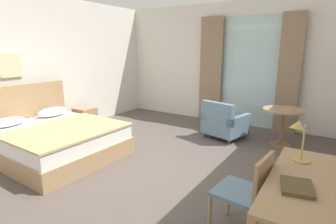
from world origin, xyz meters
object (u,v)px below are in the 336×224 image
object	(u,v)px
bed	(54,139)
closed_book	(297,187)
desk_chair	(248,190)
desk_lamp	(299,133)
round_cafe_table	(283,118)
framed_picture	(10,65)
armchair_by_window	(224,123)
nightstand	(85,118)
writing_desk	(302,189)

from	to	relation	value
bed	closed_book	distance (m)	3.90
desk_chair	desk_lamp	xyz separation A→B (m)	(0.35, 0.30, 0.56)
round_cafe_table	framed_picture	xyz separation A→B (m)	(-4.33, -2.65, 0.98)
closed_book	armchair_by_window	xyz separation A→B (m)	(-1.72, 2.88, -0.43)
desk_lamp	armchair_by_window	world-z (taller)	desk_lamp
nightstand	desk_lamp	xyz separation A→B (m)	(4.55, -1.26, 0.81)
desk_lamp	framed_picture	size ratio (longest dim) A/B	1.08
desk_chair	round_cafe_table	xyz separation A→B (m)	(-0.20, 2.87, 0.04)
bed	writing_desk	world-z (taller)	bed
nightstand	desk_chair	distance (m)	4.49
closed_book	round_cafe_table	size ratio (longest dim) A/B	0.40
desk_lamp	round_cafe_table	size ratio (longest dim) A/B	0.64
desk_chair	desk_lamp	world-z (taller)	desk_lamp
desk_chair	desk_lamp	bearing A→B (deg)	40.91
nightstand	round_cafe_table	bearing A→B (deg)	18.08
bed	armchair_by_window	bearing A→B (deg)	49.12
nightstand	round_cafe_table	distance (m)	4.22
round_cafe_table	framed_picture	distance (m)	5.17
desk_lamp	round_cafe_table	distance (m)	2.68
desk_chair	armchair_by_window	distance (m)	2.98
bed	closed_book	size ratio (longest dim) A/B	7.03
round_cafe_table	nightstand	bearing A→B (deg)	-161.92
desk_chair	framed_picture	size ratio (longest dim) A/B	1.96
nightstand	round_cafe_table	world-z (taller)	round_cafe_table
desk_lamp	closed_book	size ratio (longest dim) A/B	1.61
closed_book	desk_chair	bearing A→B (deg)	143.88
nightstand	writing_desk	bearing A→B (deg)	-18.45
desk_chair	nightstand	bearing A→B (deg)	159.55
writing_desk	round_cafe_table	size ratio (longest dim) A/B	2.00
desk_lamp	round_cafe_table	xyz separation A→B (m)	(-0.55, 2.57, -0.52)
nightstand	desk_chair	size ratio (longest dim) A/B	0.57
bed	nightstand	distance (m)	1.56
nightstand	desk_chair	bearing A→B (deg)	-20.45
writing_desk	nightstand	bearing A→B (deg)	161.55
bed	desk_chair	xyz separation A→B (m)	(3.42, -0.22, 0.20)
desk_chair	closed_book	distance (m)	0.54
desk_lamp	nightstand	bearing A→B (deg)	164.50
round_cafe_table	bed	bearing A→B (deg)	-140.54
nightstand	framed_picture	xyz separation A→B (m)	(-0.33, -1.35, 1.27)
writing_desk	framed_picture	xyz separation A→B (m)	(-4.99, 0.21, 0.87)
round_cafe_table	closed_book	bearing A→B (deg)	-78.35
closed_book	desk_lamp	bearing A→B (deg)	87.01
bed	round_cafe_table	size ratio (longest dim) A/B	2.80
desk_lamp	framed_picture	xyz separation A→B (m)	(-4.88, -0.08, 0.46)
nightstand	round_cafe_table	size ratio (longest dim) A/B	0.67
bed	desk_lamp	distance (m)	3.85
nightstand	framed_picture	world-z (taller)	framed_picture
bed	nightstand	xyz separation A→B (m)	(-0.78, 1.34, -0.05)
closed_book	armchair_by_window	bearing A→B (deg)	108.60
bed	framed_picture	distance (m)	1.65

